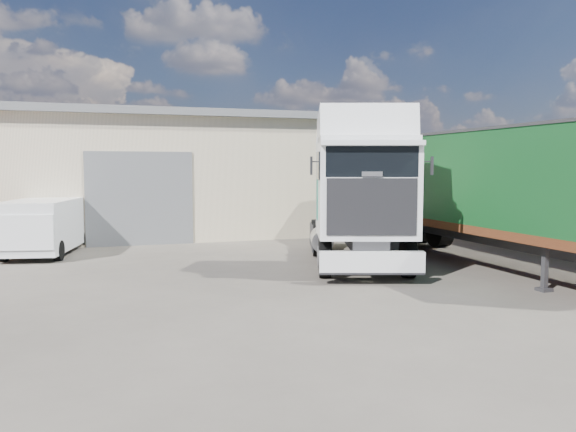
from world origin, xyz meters
name	(u,v)px	position (x,y,z in m)	size (l,w,h in m)	color
ground	(256,300)	(0.00, 0.00, 0.00)	(120.00, 120.00, 0.00)	#2A2822
warehouse	(44,175)	(-6.00, 16.00, 2.66)	(30.60, 12.60, 5.42)	beige
brick_boundary_wall	(504,212)	(11.50, 6.00, 1.25)	(0.35, 26.00, 2.50)	maroon
tractor_unit	(361,203)	(3.92, 2.79, 1.97)	(4.64, 7.32, 4.68)	black
box_trailer	(475,184)	(7.75, 2.72, 2.49)	(2.81, 12.32, 4.08)	#2D2D30
panel_van	(44,226)	(-5.28, 8.65, 0.98)	(2.75, 4.91, 1.89)	black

